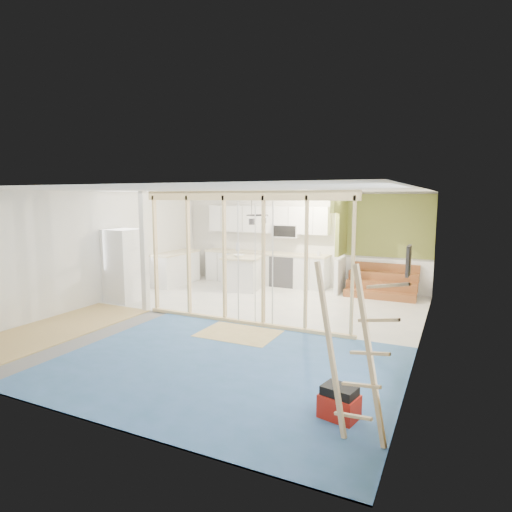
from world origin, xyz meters
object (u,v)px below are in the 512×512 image
at_px(island, 242,274).
at_px(toolbox, 339,403).
at_px(ladder, 355,353).
at_px(fridge, 124,266).

distance_m(island, toolbox, 6.78).
height_order(toolbox, ladder, ladder).
relative_size(fridge, toolbox, 3.71).
distance_m(toolbox, ladder, 0.84).
height_order(fridge, island, fridge).
height_order(island, toolbox, island).
xyz_separation_m(island, toolbox, (4.02, -5.45, -0.27)).
bearing_deg(fridge, island, 52.20).
relative_size(toolbox, ladder, 0.26).
xyz_separation_m(toolbox, ladder, (0.22, -0.33, 0.74)).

